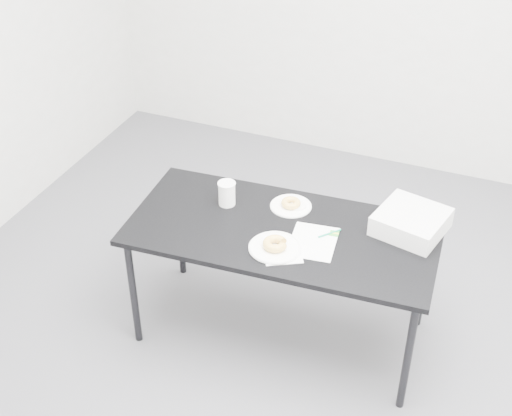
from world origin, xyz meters
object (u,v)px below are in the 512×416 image
at_px(donut_far, 291,203).
at_px(plate_near, 275,248).
at_px(scorecard, 313,242).
at_px(coffee_cup, 227,193).
at_px(donut_near, 275,244).
at_px(plate_far, 291,206).
at_px(table, 282,238).
at_px(pen, 330,233).
at_px(bakery_box, 411,222).

bearing_deg(donut_far, plate_near, -82.24).
xyz_separation_m(scorecard, coffee_cup, (-0.50, 0.14, 0.06)).
bearing_deg(plate_near, donut_near, 0.00).
height_order(scorecard, plate_far, plate_far).
relative_size(scorecard, plate_near, 1.09).
height_order(table, plate_near, plate_near).
xyz_separation_m(donut_near, plate_far, (-0.05, 0.35, -0.03)).
relative_size(pen, donut_far, 1.28).
bearing_deg(donut_far, pen, -31.05).
distance_m(plate_near, bakery_box, 0.66).
bearing_deg(pen, donut_near, 174.78).
xyz_separation_m(plate_far, bakery_box, (0.59, 0.03, 0.05)).
bearing_deg(table, plate_far, 94.60).
bearing_deg(scorecard, donut_far, 122.75).
height_order(pen, coffee_cup, coffee_cup).
relative_size(donut_near, coffee_cup, 0.91).
xyz_separation_m(pen, plate_far, (-0.25, 0.15, -0.00)).
bearing_deg(plate_far, donut_far, 0.00).
xyz_separation_m(donut_near, donut_far, (-0.05, 0.35, -0.01)).
distance_m(pen, plate_far, 0.29).
height_order(donut_near, plate_far, donut_near).
bearing_deg(donut_near, plate_far, 97.76).
relative_size(scorecard, donut_near, 2.33).
distance_m(pen, coffee_cup, 0.56).
relative_size(donut_far, coffee_cup, 0.77).
distance_m(donut_near, plate_far, 0.35).
bearing_deg(coffee_cup, donut_far, 17.72).
xyz_separation_m(scorecard, donut_near, (-0.15, -0.12, 0.03)).
height_order(coffee_cup, bakery_box, coffee_cup).
bearing_deg(pen, coffee_cup, 124.73).
height_order(donut_near, bakery_box, bakery_box).
distance_m(donut_near, bakery_box, 0.66).
bearing_deg(plate_near, scorecard, 38.33).
bearing_deg(scorecard, plate_far, 122.75).
relative_size(table, coffee_cup, 12.02).
relative_size(plate_near, donut_near, 2.13).
height_order(plate_near, donut_near, donut_near).
height_order(scorecard, donut_near, donut_near).
bearing_deg(coffee_cup, pen, -5.36).
relative_size(table, pen, 12.17).
relative_size(donut_near, bakery_box, 0.38).
relative_size(scorecard, coffee_cup, 2.13).
xyz_separation_m(pen, coffee_cup, (-0.55, 0.05, 0.06)).
xyz_separation_m(pen, plate_near, (-0.20, -0.20, 0.00)).
bearing_deg(bakery_box, pen, -140.13).
bearing_deg(plate_far, table, -81.96).
bearing_deg(donut_far, scorecard, -50.34).
bearing_deg(plate_far, pen, -31.05).
height_order(table, donut_near, donut_near).
distance_m(table, scorecard, 0.18).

